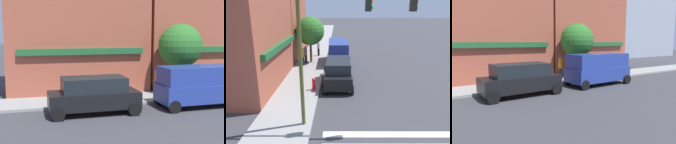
# 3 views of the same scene
# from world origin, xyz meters

# --- Properties ---
(suv_black) EXTENTS (4.72, 2.12, 1.94)m
(suv_black) POSITION_xyz_m (10.62, 4.70, 1.03)
(suv_black) COLOR black
(suv_black) RESTS_ON ground_plane
(van_blue) EXTENTS (5.06, 2.22, 2.34)m
(van_blue) POSITION_xyz_m (16.85, 4.70, 1.29)
(van_blue) COLOR navy
(van_blue) RESTS_ON ground_plane
(pedestrian_orange_vest) EXTENTS (0.32, 0.32, 1.77)m
(pedestrian_orange_vest) POSITION_xyz_m (15.63, 8.11, 1.07)
(pedestrian_orange_vest) COLOR #23232D
(pedestrian_orange_vest) RESTS_ON sidewalk_left
(pedestrian_white_shirt) EXTENTS (0.32, 0.32, 1.77)m
(pedestrian_white_shirt) POSITION_xyz_m (19.93, 6.98, 1.07)
(pedestrian_white_shirt) COLOR #23232D
(pedestrian_white_shirt) RESTS_ON sidewalk_left
(pedestrian_grey_coat) EXTENTS (0.32, 0.32, 1.77)m
(pedestrian_grey_coat) POSITION_xyz_m (16.56, 7.97, 1.07)
(pedestrian_grey_coat) COLOR #23232D
(pedestrian_grey_coat) RESTS_ON sidewalk_left
(fire_hydrant) EXTENTS (0.24, 0.24, 0.84)m
(fire_hydrant) POSITION_xyz_m (9.19, 6.40, 0.61)
(fire_hydrant) COLOR red
(fire_hydrant) RESTS_ON sidewalk_left
(street_tree) EXTENTS (2.86, 2.86, 4.63)m
(street_tree) POSITION_xyz_m (16.94, 7.50, 3.34)
(street_tree) COLOR brown
(street_tree) RESTS_ON sidewalk_left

